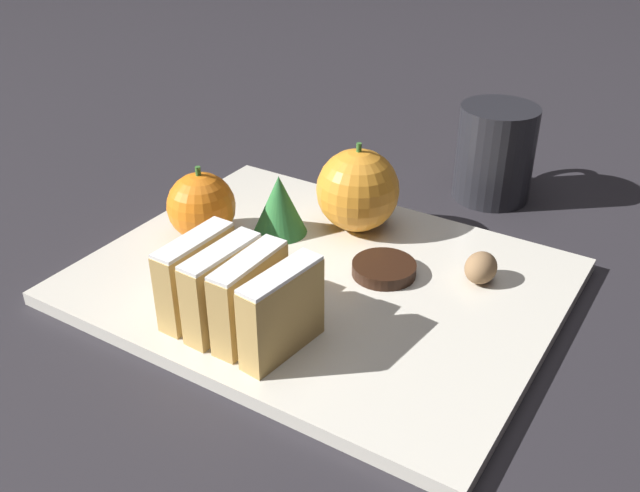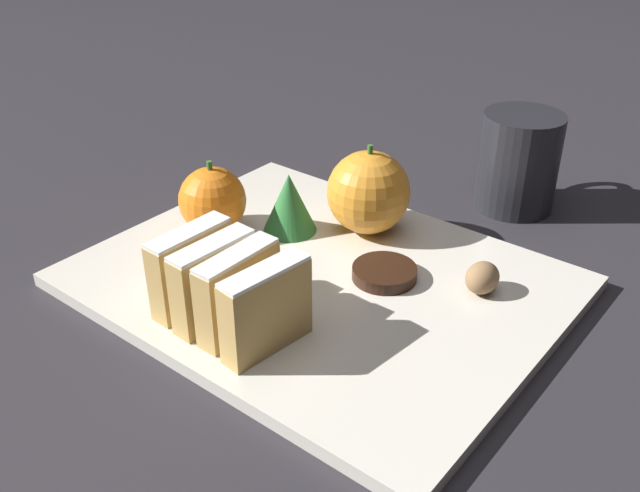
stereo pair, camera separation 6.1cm
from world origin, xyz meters
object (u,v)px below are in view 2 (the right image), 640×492
Objects in this scene: orange_far at (209,202)px; chocolate_cookie at (384,273)px; walnut at (482,278)px; coffee_mug at (519,161)px; orange_near at (368,192)px.

orange_far is 0.18m from chocolate_cookie.
walnut is 0.28× the size of coffee_mug.
orange_far is at bearing 143.12° from coffee_mug.
walnut is 0.08m from chocolate_cookie.
orange_near is 2.66× the size of walnut.
chocolate_cookie is (-0.03, 0.08, -0.01)m from walnut.
orange_far is 0.32m from coffee_mug.
orange_near is 1.56× the size of chocolate_cookie.
coffee_mug is (0.26, -0.19, 0.01)m from orange_far.
coffee_mug reaches higher than orange_far.
orange_near is at bearing 45.11° from chocolate_cookie.
walnut is at bearing -65.70° from chocolate_cookie.
walnut is at bearing -74.47° from orange_far.
walnut is 0.58× the size of chocolate_cookie.
coffee_mug is (0.22, -0.02, 0.03)m from chocolate_cookie.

